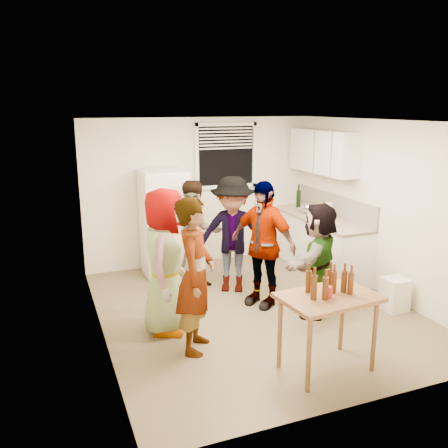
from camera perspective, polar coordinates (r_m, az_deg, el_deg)
name	(u,v)px	position (r m, az deg, el deg)	size (l,w,h in m)	color
room	(255,310)	(6.53, 3.72, -10.28)	(4.00, 4.50, 2.50)	white
window	(226,156)	(8.20, 0.24, 8.21)	(1.12, 0.10, 1.06)	white
refrigerator	(164,223)	(7.70, -7.19, 0.15)	(0.70, 0.70, 1.70)	white
counter_lower	(318,244)	(8.11, 11.28, -2.38)	(0.60, 2.20, 0.86)	white
countertop	(320,218)	(7.99, 11.43, 0.71)	(0.64, 2.22, 0.04)	#BAA992
backsplash	(335,205)	(8.10, 13.20, 2.25)	(0.03, 2.20, 0.36)	beige
upper_cabinets	(323,152)	(8.06, 11.82, 8.53)	(0.34, 1.60, 0.70)	white
kettle	(308,214)	(8.19, 10.10, 1.25)	(0.27, 0.22, 0.22)	silver
paper_towel	(327,220)	(7.77, 12.33, 0.44)	(0.13, 0.13, 0.28)	white
wine_bottle	(298,207)	(8.68, 8.90, 2.01)	(0.08, 0.08, 0.31)	black
beer_bottle_counter	(323,221)	(7.72, 11.83, 0.39)	(0.06, 0.06, 0.23)	#47230C
blue_cup	(329,228)	(7.31, 12.49, -0.42)	(0.09, 0.09, 0.11)	#251CBE
picture_frame	(322,207)	(8.33, 11.65, 1.97)	(0.02, 0.20, 0.17)	gold
trash_bin	(395,292)	(6.83, 19.86, -7.73)	(0.30, 0.30, 0.44)	white
serving_table	(325,368)	(5.32, 12.03, -16.63)	(0.98, 0.65, 0.83)	brown
beer_bottle_table	(313,299)	(4.83, 10.69, -8.88)	(0.06, 0.06, 0.24)	#47230C
red_cup	(328,297)	(4.91, 12.40, -8.57)	(0.08, 0.08, 0.11)	#B2281C
guest_grey	(167,329)	(6.04, -6.83, -12.47)	(0.87, 1.77, 0.56)	gray
guest_stripe	(196,348)	(5.59, -3.33, -14.68)	(0.64, 1.75, 0.42)	#141933
guest_back_left	(197,286)	(7.32, -3.31, -7.50)	(0.79, 1.63, 0.62)	brown
guest_back_right	(232,290)	(7.18, 0.99, -7.91)	(1.11, 1.72, 0.64)	#3F3F44
guest_black	(261,303)	(6.73, 4.50, -9.50)	(1.02, 1.73, 0.42)	black
guest_orange	(316,313)	(6.54, 10.98, -10.47)	(1.39, 1.50, 0.44)	#BC573E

